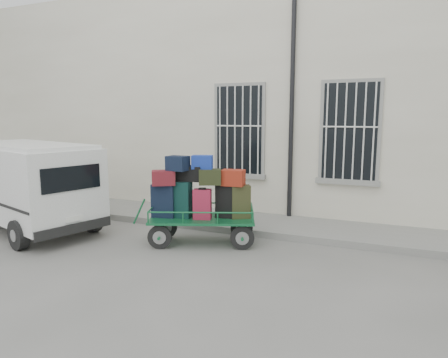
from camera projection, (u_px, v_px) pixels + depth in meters
ground at (204, 253)px, 7.63m from camera, size 80.00×80.00×0.00m
building at (280, 103)px, 12.19m from camera, size 24.00×5.15×6.00m
sidewalk at (243, 222)px, 9.63m from camera, size 24.00×1.70×0.15m
luggage_cart at (199, 199)px, 8.08m from camera, size 2.50×1.65×1.82m
van at (28, 181)px, 9.10m from camera, size 4.26×2.77×2.00m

